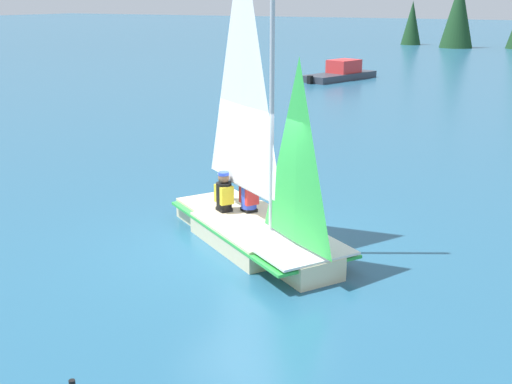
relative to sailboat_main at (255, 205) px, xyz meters
name	(u,v)px	position (x,y,z in m)	size (l,w,h in m)	color
ground_plane	(256,243)	(0.02, -0.01, -0.74)	(260.00, 260.00, 0.00)	#235675
sailboat_main	(255,205)	(0.00, 0.00, 0.00)	(4.39, 3.56, 5.63)	beige
sailor_helm	(249,199)	(-0.44, 0.54, -0.11)	(0.43, 0.41, 1.16)	black
sailor_crew	(224,199)	(-0.87, 0.33, -0.11)	(0.43, 0.41, 1.16)	black
motorboat_distant	(341,73)	(-7.64, 23.87, -0.38)	(2.84, 5.09, 1.06)	#333842
treeline_shore	(508,12)	(-3.15, 52.04, 2.38)	(17.02, 5.27, 7.06)	#193D1E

